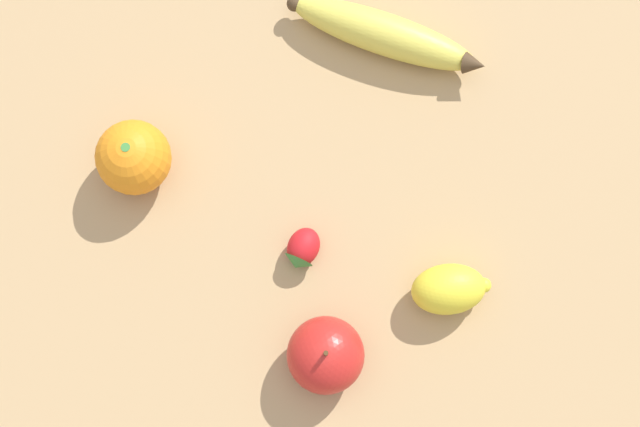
% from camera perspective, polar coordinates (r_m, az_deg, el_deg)
% --- Properties ---
extents(ground_plane, '(3.00, 3.00, 0.00)m').
position_cam_1_polar(ground_plane, '(0.94, -4.00, 4.87)').
color(ground_plane, tan).
extents(banana, '(0.16, 0.19, 0.04)m').
position_cam_1_polar(banana, '(0.96, 4.20, 11.38)').
color(banana, '#DBCC4C').
rests_on(banana, ground_plane).
extents(orange, '(0.08, 0.08, 0.08)m').
position_cam_1_polar(orange, '(0.91, -11.85, 3.53)').
color(orange, orange).
rests_on(orange, ground_plane).
extents(strawberry, '(0.05, 0.05, 0.03)m').
position_cam_1_polar(strawberry, '(0.90, -1.15, -2.33)').
color(strawberry, red).
rests_on(strawberry, ground_plane).
extents(apple, '(0.08, 0.08, 0.08)m').
position_cam_1_polar(apple, '(0.87, 0.65, -8.96)').
color(apple, red).
rests_on(apple, ground_plane).
extents(lemon, '(0.06, 0.08, 0.05)m').
position_cam_1_polar(lemon, '(0.89, 8.26, -4.81)').
color(lemon, yellow).
rests_on(lemon, ground_plane).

